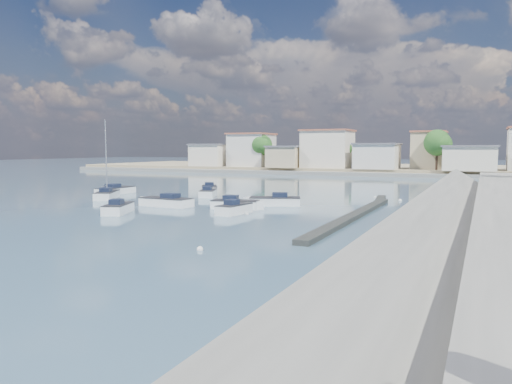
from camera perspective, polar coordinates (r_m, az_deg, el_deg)
ground at (r=72.03m, az=11.27°, el=0.42°), size 400.00×400.00×0.00m
seawall_walkway at (r=43.20m, az=27.10°, el=-1.84°), size 5.00×90.00×1.80m
breakwater at (r=43.98m, az=11.81°, el=-2.24°), size 2.00×31.02×0.35m
far_shore_land at (r=123.10m, az=16.88°, el=2.49°), size 160.00×40.00×1.40m
far_shore_quay at (r=102.36m, az=15.28°, el=1.89°), size 160.00×2.50×0.80m
far_town at (r=106.97m, az=21.55°, el=4.28°), size 113.01×12.80×8.35m
shore_trees at (r=98.34m, az=19.91°, el=5.05°), size 74.56×38.32×7.92m
motorboat_a at (r=45.31m, az=-15.38°, el=-1.84°), size 3.11×4.69×1.48m
motorboat_b at (r=43.24m, az=-2.37°, el=-1.99°), size 1.93×4.28×1.48m
motorboat_c at (r=49.72m, az=-10.48°, el=-1.15°), size 6.03×2.47×1.48m
motorboat_d at (r=49.47m, az=1.85°, el=-1.10°), size 5.63×3.66×1.48m
motorboat_e at (r=64.58m, az=-15.58°, el=0.15°), size 2.37×6.14×1.48m
motorboat_f at (r=58.76m, az=-5.47°, el=-0.15°), size 2.98×4.51×1.48m
motorboat_g at (r=63.75m, az=-5.35°, el=0.25°), size 4.12×5.18×1.48m
motorboat_h at (r=46.51m, az=-2.10°, el=-1.49°), size 5.00×2.53×1.48m
sailboat at (r=58.73m, az=-16.60°, el=-0.30°), size 4.03×5.60×9.00m
mooring_buoys at (r=46.37m, az=11.51°, el=-2.02°), size 14.42×39.28×0.37m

